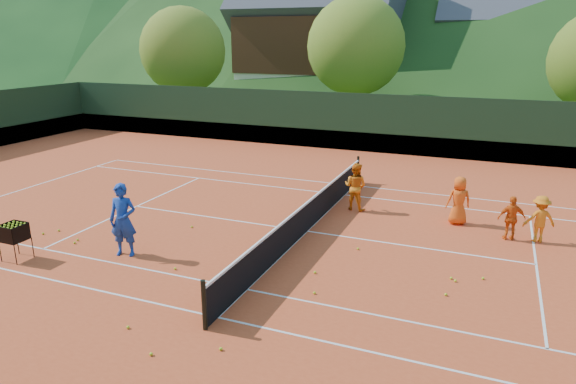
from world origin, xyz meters
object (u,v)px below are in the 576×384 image
at_px(student_b, 512,218).
at_px(chalet_mid, 518,47).
at_px(tennis_net, 307,216).
at_px(ball_hopper, 14,233).
at_px(student_a, 355,187).
at_px(student_c, 459,201).
at_px(chalet_left, 319,39).
at_px(student_d, 540,219).
at_px(coach, 123,220).

xyz_separation_m(student_b, chalet_mid, (0.26, 32.39, 4.30)).
xyz_separation_m(student_b, tennis_net, (-5.74, -1.61, -0.17)).
bearing_deg(student_b, ball_hopper, 11.97).
bearing_deg(chalet_mid, student_a, -99.40).
relative_size(student_c, chalet_left, 0.11).
xyz_separation_m(student_a, chalet_left, (-10.80, 27.41, 4.80)).
height_order(student_c, chalet_left, chalet_left).
height_order(student_d, tennis_net, student_d).
xyz_separation_m(coach, tennis_net, (3.97, 3.54, -0.51)).
relative_size(tennis_net, ball_hopper, 12.07).
relative_size(student_b, ball_hopper, 1.33).
height_order(student_a, student_b, student_a).
bearing_deg(student_b, chalet_mid, -106.52).
bearing_deg(chalet_left, student_a, -68.50).
bearing_deg(coach, student_d, 11.02).
bearing_deg(student_d, student_b, -7.55).
distance_m(student_d, tennis_net, 6.73).
distance_m(coach, student_d, 11.73).
height_order(student_a, chalet_left, chalet_left).
relative_size(coach, chalet_mid, 0.16).
xyz_separation_m(student_b, student_d, (0.75, 0.16, 0.03)).
bearing_deg(ball_hopper, student_c, 34.55).
bearing_deg(student_a, chalet_left, -58.60).
height_order(student_a, ball_hopper, student_a).
relative_size(student_c, chalet_mid, 0.12).
xyz_separation_m(coach, chalet_left, (-6.03, 33.54, 4.62)).
bearing_deg(student_d, chalet_left, -79.14).
bearing_deg(student_a, tennis_net, 82.72).
relative_size(coach, student_d, 1.45).
relative_size(student_a, chalet_left, 0.12).
distance_m(coach, student_c, 10.13).
distance_m(student_c, ball_hopper, 12.94).
bearing_deg(chalet_mid, chalet_left, -165.96).
distance_m(coach, tennis_net, 5.34).
bearing_deg(student_d, tennis_net, -4.17).
bearing_deg(tennis_net, ball_hopper, -142.91).
bearing_deg(student_a, student_c, -172.42).
xyz_separation_m(coach, student_d, (10.46, 5.31, -0.31)).
bearing_deg(coach, ball_hopper, -167.61).
relative_size(student_a, ball_hopper, 1.65).
bearing_deg(chalet_left, student_c, -62.74).
xyz_separation_m(student_a, ball_hopper, (-7.26, -7.47, -0.08)).
relative_size(ball_hopper, chalet_mid, 0.08).
distance_m(student_a, student_b, 5.04).
xyz_separation_m(tennis_net, chalet_left, (-10.00, 30.00, 5.13)).
distance_m(student_a, tennis_net, 2.73).
xyz_separation_m(student_c, chalet_left, (-14.19, 27.55, 4.85)).
distance_m(student_c, tennis_net, 4.86).
height_order(student_b, student_d, student_d).
height_order(tennis_net, chalet_mid, chalet_mid).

